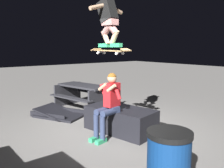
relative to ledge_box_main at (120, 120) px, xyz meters
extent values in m
plane|color=slate|center=(0.07, 0.10, -0.28)|extent=(40.00, 40.00, 0.00)
cube|color=black|center=(0.00, 0.00, 0.00)|extent=(1.73, 1.08, 0.55)
cube|color=#2D3856|center=(-0.11, 0.33, 0.34)|extent=(0.32, 0.20, 0.12)
cube|color=red|center=(-0.11, 0.33, 0.65)|extent=(0.26, 0.37, 0.50)
sphere|color=tan|center=(-0.11, 0.33, 1.00)|extent=(0.20, 0.20, 0.20)
sphere|color=brown|center=(-0.11, 0.33, 1.02)|extent=(0.19, 0.19, 0.19)
cylinder|color=red|center=(-0.32, 0.35, 0.72)|extent=(0.20, 0.12, 0.29)
cylinder|color=tan|center=(-0.26, 0.46, 0.82)|extent=(0.25, 0.11, 0.19)
cylinder|color=red|center=(0.08, 0.42, 0.72)|extent=(0.20, 0.12, 0.29)
cylinder|color=tan|center=(-0.02, 0.51, 0.82)|extent=(0.25, 0.11, 0.19)
cylinder|color=#2D3856|center=(-0.24, 0.51, 0.32)|extent=(0.22, 0.42, 0.14)
cylinder|color=#2D3856|center=(-0.27, 0.70, 0.02)|extent=(0.11, 0.11, 0.51)
cube|color=#2D9E66|center=(-0.28, 0.75, -0.24)|extent=(0.15, 0.27, 0.08)
cylinder|color=#2D3856|center=(-0.06, 0.54, 0.32)|extent=(0.22, 0.42, 0.14)
cylinder|color=#2D3856|center=(-0.10, 0.74, 0.02)|extent=(0.11, 0.11, 0.51)
cube|color=#2D9E66|center=(-0.11, 0.79, -0.24)|extent=(0.15, 0.27, 0.08)
cube|color=#AD8451|center=(-0.09, 0.36, 1.58)|extent=(0.82, 0.28, 0.04)
cube|color=#AD8451|center=(0.36, 0.41, 1.60)|extent=(0.14, 0.21, 0.05)
cube|color=#AD8451|center=(-0.53, 0.32, 1.60)|extent=(0.14, 0.21, 0.06)
cube|color=#99999E|center=(0.19, 0.39, 1.55)|extent=(0.08, 0.17, 0.03)
cylinder|color=white|center=(0.18, 0.48, 1.53)|extent=(0.06, 0.04, 0.05)
cylinder|color=white|center=(0.20, 0.30, 1.53)|extent=(0.06, 0.04, 0.05)
cube|color=#99999E|center=(-0.36, 0.34, 1.55)|extent=(0.08, 0.17, 0.03)
cylinder|color=white|center=(-0.37, 0.42, 1.53)|extent=(0.06, 0.04, 0.05)
cylinder|color=white|center=(-0.36, 0.25, 1.53)|extent=(0.06, 0.04, 0.05)
cube|color=#2D9E66|center=(0.09, 0.38, 1.69)|extent=(0.27, 0.13, 0.08)
cube|color=#2D9E66|center=(-0.27, 0.35, 1.69)|extent=(0.27, 0.13, 0.08)
cylinder|color=tan|center=(0.04, 0.38, 1.85)|extent=(0.25, 0.12, 0.31)
cylinder|color=#94635F|center=(-0.03, 0.37, 2.05)|extent=(0.34, 0.16, 0.33)
cylinder|color=tan|center=(-0.21, 0.35, 1.85)|extent=(0.25, 0.12, 0.31)
cylinder|color=#94635F|center=(-0.14, 0.36, 2.05)|extent=(0.34, 0.16, 0.33)
cube|color=#94635F|center=(-0.09, 0.36, 2.15)|extent=(0.32, 0.23, 0.12)
cube|color=black|center=(-0.01, 0.37, 2.39)|extent=(0.47, 0.26, 0.52)
cylinder|color=tan|center=(-0.01, 0.59, 2.45)|extent=(0.12, 0.45, 0.19)
cylinder|color=tan|center=(0.04, 0.15, 2.45)|extent=(0.12, 0.45, 0.19)
cube|color=black|center=(1.97, 0.54, -0.25)|extent=(1.55, 1.37, 0.06)
cube|color=black|center=(1.97, 0.54, -0.19)|extent=(1.50, 1.35, 0.33)
cube|color=black|center=(1.97, 0.93, -0.20)|extent=(1.06, 0.57, 0.15)
cube|color=black|center=(1.97, 0.15, -0.20)|extent=(1.06, 0.57, 0.15)
cube|color=#28282D|center=(2.33, -0.45, 0.44)|extent=(1.81, 1.04, 0.06)
cube|color=#28282D|center=(2.21, 0.09, 0.14)|extent=(1.71, 0.59, 0.04)
cube|color=#28282D|center=(2.44, -0.99, 0.14)|extent=(1.71, 0.59, 0.04)
cube|color=#28282D|center=(3.08, -0.29, 0.08)|extent=(0.29, 1.09, 0.72)
cube|color=#28282D|center=(1.57, -0.61, 0.08)|extent=(0.29, 1.09, 0.72)
cylinder|color=black|center=(-2.35, 1.24, 0.65)|extent=(0.54, 0.54, 0.06)
camera|label=1|loc=(-3.99, 3.39, 1.65)|focal=37.86mm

